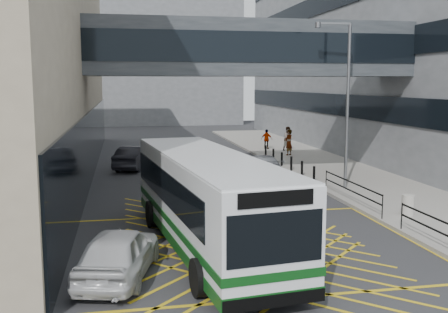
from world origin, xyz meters
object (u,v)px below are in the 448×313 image
pedestrian_b (288,139)px  street_lamp (344,95)px  car_white (119,252)px  pedestrian_c (267,139)px  car_silver (263,165)px  pedestrian_a (289,142)px  bus (206,198)px  car_dark (135,157)px  litter_bin (408,205)px

pedestrian_b → street_lamp: bearing=-117.1°
car_white → street_lamp: street_lamp is taller
car_white → pedestrian_c: size_ratio=2.95×
car_silver → pedestrian_a: size_ratio=2.29×
bus → car_dark: 17.67m
bus → street_lamp: size_ratio=1.40×
litter_bin → pedestrian_c: pedestrian_c is taller
car_silver → street_lamp: 7.16m
car_dark → car_white: bearing=106.5°
car_white → pedestrian_c: pedestrian_c is taller
litter_bin → street_lamp: bearing=92.8°
street_lamp → pedestrian_a: size_ratio=4.34×
car_dark → pedestrian_c: (10.99, 7.16, 0.22)m
car_dark → car_silver: bearing=169.1°
car_silver → car_dark: bearing=-27.3°
car_dark → pedestrian_b: (12.46, 5.88, 0.37)m
bus → car_white: 3.80m
car_white → pedestrian_c: bearing=-99.9°
pedestrian_a → pedestrian_c: pedestrian_a is taller
car_white → pedestrian_b: pedestrian_b is taller
car_white → pedestrian_a: pedestrian_a is taller
car_dark → street_lamp: bearing=157.9°
bus → pedestrian_b: (10.50, 23.42, -0.61)m
car_dark → pedestrian_a: size_ratio=2.49×
car_dark → street_lamp: size_ratio=0.57×
street_lamp → pedestrian_c: bearing=91.9°
bus → pedestrian_a: size_ratio=6.05×
litter_bin → pedestrian_b: size_ratio=0.45×
car_silver → pedestrian_a: 8.68m
pedestrian_a → car_dark: bearing=-20.0°
car_dark → litter_bin: bearing=144.4°
car_white → street_lamp: bearing=-123.4°
car_white → car_dark: (0.97, 19.77, -0.01)m
bus → car_dark: bus is taller
bus → pedestrian_c: (9.04, 24.69, -0.77)m
car_white → street_lamp: size_ratio=0.57×
street_lamp → car_dark: bearing=142.2°
pedestrian_a → car_white: bearing=25.7°
car_white → car_silver: size_ratio=1.08×
bus → car_silver: 14.34m
bus → car_white: size_ratio=2.46×
car_white → bus: bearing=-128.5°
pedestrian_c → pedestrian_a: bearing=130.7°
car_dark → pedestrian_b: size_ratio=2.50×
car_silver → pedestrian_c: size_ratio=2.74×
pedestrian_c → pedestrian_b: bearing=170.1°
car_dark → pedestrian_b: 13.78m
car_white → car_dark: bearing=-78.7°
pedestrian_c → car_dark: bearing=64.3°
pedestrian_a → car_silver: bearing=26.0°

